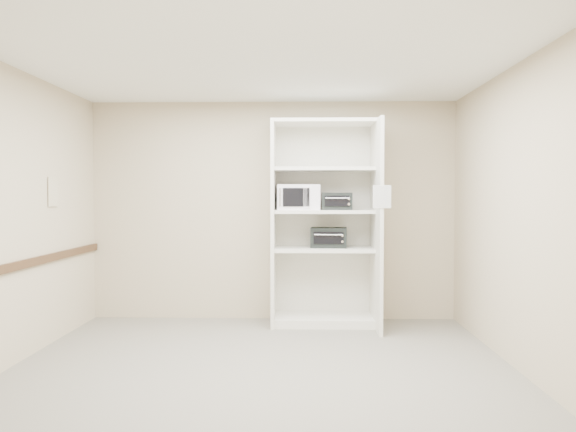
{
  "coord_description": "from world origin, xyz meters",
  "views": [
    {
      "loc": [
        0.35,
        -4.97,
        1.53
      ],
      "look_at": [
        0.2,
        1.37,
        1.31
      ],
      "focal_mm": 35.0,
      "sensor_mm": 36.0,
      "label": 1
    }
  ],
  "objects_px": {
    "shelving_unit": "(328,230)",
    "toaster_oven_upper": "(337,201)",
    "microwave": "(298,197)",
    "toaster_oven_lower": "(329,237)"
  },
  "relations": [
    {
      "from": "shelving_unit",
      "to": "toaster_oven_lower",
      "type": "relative_size",
      "value": 5.69
    },
    {
      "from": "microwave",
      "to": "toaster_oven_upper",
      "type": "bearing_deg",
      "value": -9.27
    },
    {
      "from": "shelving_unit",
      "to": "toaster_oven_upper",
      "type": "height_order",
      "value": "shelving_unit"
    },
    {
      "from": "shelving_unit",
      "to": "microwave",
      "type": "bearing_deg",
      "value": -177.56
    },
    {
      "from": "shelving_unit",
      "to": "microwave",
      "type": "relative_size",
      "value": 4.86
    },
    {
      "from": "toaster_oven_upper",
      "to": "microwave",
      "type": "bearing_deg",
      "value": 175.15
    },
    {
      "from": "shelving_unit",
      "to": "toaster_oven_lower",
      "type": "bearing_deg",
      "value": 63.38
    },
    {
      "from": "shelving_unit",
      "to": "toaster_oven_upper",
      "type": "bearing_deg",
      "value": -30.8
    },
    {
      "from": "toaster_oven_upper",
      "to": "toaster_oven_lower",
      "type": "distance_m",
      "value": 0.45
    },
    {
      "from": "toaster_oven_upper",
      "to": "toaster_oven_lower",
      "type": "relative_size",
      "value": 0.83
    }
  ]
}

